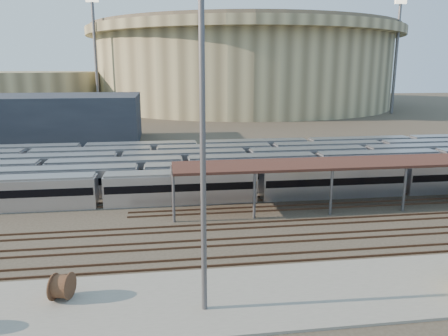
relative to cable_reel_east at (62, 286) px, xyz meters
name	(u,v)px	position (x,y,z in m)	size (l,w,h in m)	color
ground	(251,222)	(16.12, 13.64, -1.15)	(420.00, 420.00, 0.00)	#383026
apron	(224,299)	(11.12, -1.36, -1.05)	(50.00, 9.00, 0.20)	gray
subway_trains	(240,166)	(18.22, 32.14, 0.65)	(126.44, 23.90, 3.60)	#B1B1B6
inspection_shed	(428,162)	(38.12, 17.64, 3.83)	(60.30, 6.00, 5.30)	#555459
empty_tracks	(262,240)	(16.12, 8.64, -1.06)	(170.00, 9.62, 0.18)	#4C3323
stadium	(243,65)	(41.12, 153.64, 15.32)	(124.00, 124.00, 32.50)	tan
secondary_arena	(22,91)	(-43.88, 143.64, 5.85)	(56.00, 56.00, 14.00)	tan
service_building	(39,119)	(-18.88, 68.64, 3.85)	(42.00, 20.00, 10.00)	#1E232D
floodlight_0	(95,52)	(-13.88, 123.64, 19.50)	(4.00, 1.00, 38.40)	#555459
floodlight_2	(396,52)	(86.12, 113.64, 19.50)	(4.00, 1.00, 38.40)	#555459
floodlight_3	(158,55)	(6.12, 173.64, 19.50)	(4.00, 1.00, 38.40)	#555459
cable_reel_east	(62,286)	(0.00, 0.00, 0.00)	(1.90, 1.90, 1.06)	brown
yard_light_pole	(203,151)	(9.63, -2.60, 9.77)	(0.81, 0.36, 21.27)	#555459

